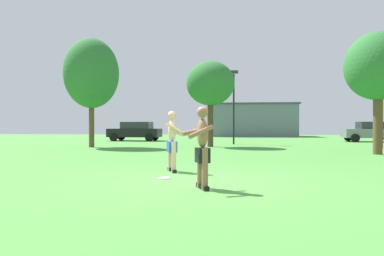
{
  "coord_description": "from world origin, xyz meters",
  "views": [
    {
      "loc": [
        0.56,
        -8.09,
        1.32
      ],
      "look_at": [
        -0.37,
        2.33,
        1.23
      ],
      "focal_mm": 32.62,
      "sensor_mm": 36.0,
      "label": 1
    }
  ],
  "objects": [
    {
      "name": "player_in_black",
      "position": [
        0.13,
        -0.92,
        0.89
      ],
      "size": [
        0.68,
        0.81,
        1.7
      ],
      "color": "black",
      "rests_on": "ground_plane"
    },
    {
      "name": "car_gray_near_post",
      "position": [
        12.3,
        20.51,
        0.82
      ],
      "size": [
        4.4,
        2.22,
        1.58
      ],
      "color": "slate",
      "rests_on": "ground_plane"
    },
    {
      "name": "tree_left_field",
      "position": [
        -0.21,
        13.05,
        3.81
      ],
      "size": [
        2.92,
        2.92,
        5.19
      ],
      "color": "#4C3823",
      "rests_on": "ground_plane"
    },
    {
      "name": "player_with_cap",
      "position": [
        -0.87,
        1.66,
        0.95
      ],
      "size": [
        0.71,
        0.69,
        1.73
      ],
      "color": "black",
      "rests_on": "ground_plane"
    },
    {
      "name": "frisbee",
      "position": [
        -0.88,
        0.38,
        0.01
      ],
      "size": [
        0.29,
        0.29,
        0.03
      ],
      "primitive_type": "cylinder",
      "color": "white",
      "rests_on": "ground_plane"
    },
    {
      "name": "ground_plane",
      "position": [
        0.0,
        0.0,
        0.0
      ],
      "size": [
        80.0,
        80.0,
        0.0
      ],
      "primitive_type": "plane",
      "color": "#4C8E3D"
    },
    {
      "name": "tree_behind_players",
      "position": [
        -7.26,
        12.06,
        4.39
      ],
      "size": [
        3.23,
        3.23,
        6.48
      ],
      "color": "brown",
      "rests_on": "ground_plane"
    },
    {
      "name": "outbuilding_behind_lot",
      "position": [
        3.97,
        33.5,
        1.91
      ],
      "size": [
        10.03,
        5.95,
        3.81
      ],
      "color": "slate",
      "rests_on": "ground_plane"
    },
    {
      "name": "car_black_mid_lot",
      "position": [
        -6.76,
        20.48,
        0.82
      ],
      "size": [
        4.41,
        2.25,
        1.58
      ],
      "color": "black",
      "rests_on": "ground_plane"
    },
    {
      "name": "tree_right_field",
      "position": [
        9.56,
        12.9,
        3.99
      ],
      "size": [
        2.5,
        2.5,
        5.33
      ],
      "color": "brown",
      "rests_on": "ground_plane"
    },
    {
      "name": "tree_near_building",
      "position": [
        7.5,
        8.27,
        3.94
      ],
      "size": [
        2.91,
        2.91,
        5.51
      ],
      "color": "brown",
      "rests_on": "ground_plane"
    },
    {
      "name": "lamp_post",
      "position": [
        1.28,
        15.97,
        3.15
      ],
      "size": [
        0.6,
        0.24,
        5.06
      ],
      "color": "black",
      "rests_on": "ground_plane"
    }
  ]
}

